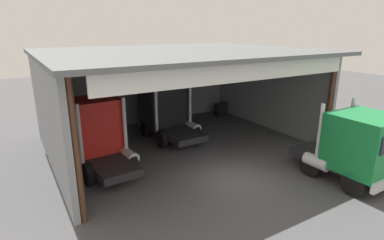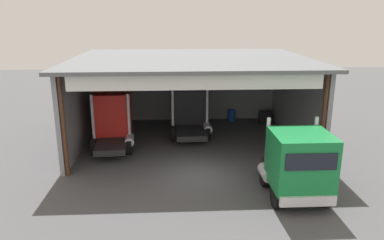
% 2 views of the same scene
% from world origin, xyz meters
% --- Properties ---
extents(ground_plane, '(80.00, 80.00, 0.00)m').
position_xyz_m(ground_plane, '(0.00, 0.00, 0.00)').
color(ground_plane, '#4C4C4F').
rests_on(ground_plane, ground).
extents(workshop_shed, '(14.71, 11.84, 5.64)m').
position_xyz_m(workshop_shed, '(0.00, 6.27, 3.93)').
color(workshop_shed, gray).
rests_on(workshop_shed, ground).
extents(truck_red_right_bay, '(2.79, 4.72, 3.64)m').
position_xyz_m(truck_red_right_bay, '(-5.01, 4.46, 1.82)').
color(truck_red_right_bay, red).
rests_on(truck_red_right_bay, ground).
extents(truck_black_left_bay, '(2.79, 5.00, 3.38)m').
position_xyz_m(truck_black_left_bay, '(-0.02, 6.91, 1.72)').
color(truck_black_left_bay, black).
rests_on(truck_black_left_bay, ground).
extents(truck_green_center_bay, '(2.69, 4.57, 3.60)m').
position_xyz_m(truck_green_center_bay, '(4.41, -3.10, 1.75)').
color(truck_green_center_bay, '#197F3D').
rests_on(truck_green_center_bay, ground).
extents(oil_drum, '(0.58, 0.58, 0.89)m').
position_xyz_m(oil_drum, '(3.51, 10.15, 0.44)').
color(oil_drum, '#194CB2').
rests_on(oil_drum, ground).
extents(tool_cart, '(0.90, 0.60, 1.00)m').
position_xyz_m(tool_cart, '(6.02, 9.20, 0.50)').
color(tool_cart, black).
rests_on(tool_cart, ground).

